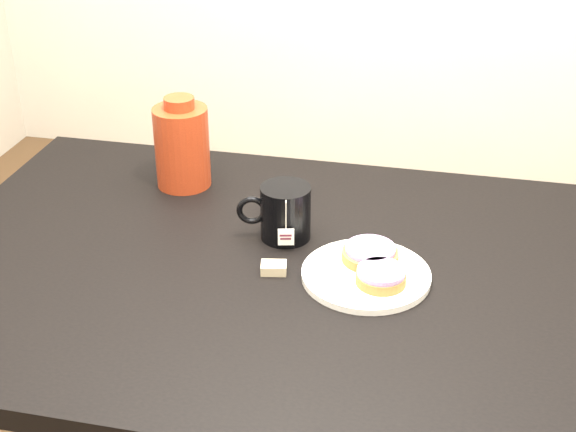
{
  "coord_description": "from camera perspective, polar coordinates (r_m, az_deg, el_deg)",
  "views": [
    {
      "loc": [
        0.24,
        -1.19,
        1.53
      ],
      "look_at": [
        -0.04,
        0.07,
        0.81
      ],
      "focal_mm": 50.0,
      "sensor_mm": 36.0,
      "label": 1
    }
  ],
  "objects": [
    {
      "name": "plate",
      "position": [
        1.41,
        5.57,
        -4.11
      ],
      "size": [
        0.23,
        0.23,
        0.02
      ],
      "color": "white",
      "rests_on": "table"
    },
    {
      "name": "bagel_back",
      "position": [
        1.44,
        5.86,
        -2.67
      ],
      "size": [
        0.14,
        0.14,
        0.03
      ],
      "color": "brown",
      "rests_on": "plate"
    },
    {
      "name": "teabag_pouch",
      "position": [
        1.42,
        -1.02,
        -3.71
      ],
      "size": [
        0.05,
        0.04,
        0.02
      ],
      "primitive_type": "cube",
      "rotation": [
        0.0,
        0.0,
        0.19
      ],
      "color": "#C6B793",
      "rests_on": "table"
    },
    {
      "name": "table",
      "position": [
        1.49,
        0.91,
        -6.34
      ],
      "size": [
        1.4,
        0.9,
        0.75
      ],
      "color": "black",
      "rests_on": "ground_plane"
    },
    {
      "name": "mug",
      "position": [
        1.51,
        -0.27,
        0.28
      ],
      "size": [
        0.15,
        0.11,
        0.11
      ],
      "rotation": [
        0.0,
        0.0,
        0.23
      ],
      "color": "black",
      "rests_on": "table"
    },
    {
      "name": "bagel_package",
      "position": [
        1.71,
        -7.55,
        5.0
      ],
      "size": [
        0.12,
        0.12,
        0.2
      ],
      "rotation": [
        0.0,
        0.0,
        0.07
      ],
      "color": "maroon",
      "rests_on": "table"
    },
    {
      "name": "bagel_front",
      "position": [
        1.38,
        6.62,
        -4.28
      ],
      "size": [
        0.12,
        0.12,
        0.03
      ],
      "color": "brown",
      "rests_on": "plate"
    }
  ]
}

